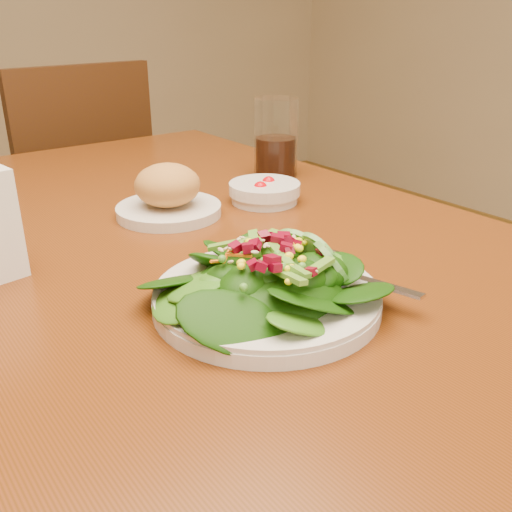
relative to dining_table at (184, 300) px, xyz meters
The scene contains 6 objects.
dining_table is the anchor object (origin of this frame).
chair_far 1.01m from the dining_table, 79.72° to the left, with size 0.47×0.47×0.93m.
salad_plate 0.27m from the dining_table, 93.67° to the right, with size 0.26×0.26×0.07m.
bread_plate 0.18m from the dining_table, 69.40° to the left, with size 0.17×0.17×0.09m.
tomato_bowl 0.25m from the dining_table, 17.60° to the left, with size 0.12×0.12×0.04m.
drinking_glass 0.42m from the dining_table, 29.93° to the left, with size 0.09×0.09×0.15m.
Camera 1 is at (-0.38, -0.69, 1.06)m, focal length 40.00 mm.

